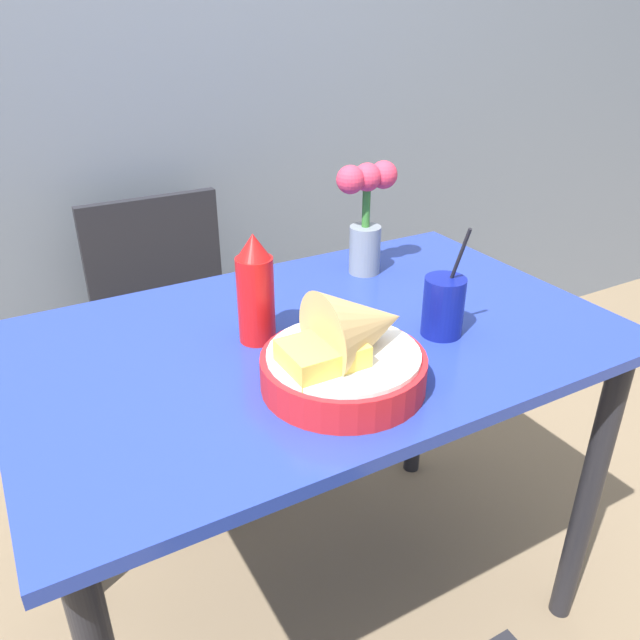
# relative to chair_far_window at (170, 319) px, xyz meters

# --- Properties ---
(ground_plane) EXTENTS (12.00, 12.00, 0.00)m
(ground_plane) POSITION_rel_chair_far_window_xyz_m (0.10, -0.71, -0.52)
(ground_plane) COLOR #7A664C
(wall_window) EXTENTS (7.00, 0.06, 2.60)m
(wall_window) POSITION_rel_chair_far_window_xyz_m (0.10, 0.26, 0.78)
(wall_window) COLOR slate
(wall_window) RESTS_ON ground_plane
(dining_table) EXTENTS (1.15, 0.73, 0.78)m
(dining_table) POSITION_rel_chair_far_window_xyz_m (0.10, -0.71, 0.14)
(dining_table) COLOR #233893
(dining_table) RESTS_ON ground_plane
(chair_far_window) EXTENTS (0.40, 0.40, 0.86)m
(chair_far_window) POSITION_rel_chair_far_window_xyz_m (0.00, 0.00, 0.00)
(chair_far_window) COLOR black
(chair_far_window) RESTS_ON ground_plane
(food_basket) EXTENTS (0.28, 0.28, 0.18)m
(food_basket) POSITION_rel_chair_far_window_xyz_m (0.06, -0.90, 0.32)
(food_basket) COLOR red
(food_basket) RESTS_ON dining_table
(ketchup_bottle) EXTENTS (0.07, 0.07, 0.21)m
(ketchup_bottle) POSITION_rel_chair_far_window_xyz_m (-0.01, -0.68, 0.36)
(ketchup_bottle) COLOR red
(ketchup_bottle) RESTS_ON dining_table
(drink_cup) EXTENTS (0.08, 0.08, 0.22)m
(drink_cup) POSITION_rel_chair_far_window_xyz_m (0.31, -0.83, 0.32)
(drink_cup) COLOR navy
(drink_cup) RESTS_ON dining_table
(flower_vase) EXTENTS (0.15, 0.07, 0.26)m
(flower_vase) POSITION_rel_chair_far_window_xyz_m (0.35, -0.50, 0.41)
(flower_vase) COLOR gray
(flower_vase) RESTS_ON dining_table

